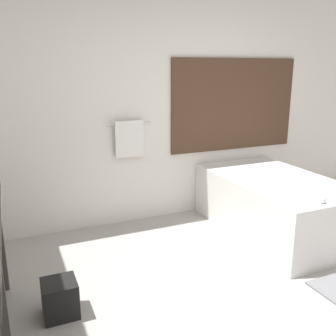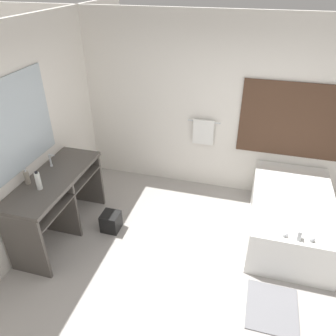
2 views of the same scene
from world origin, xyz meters
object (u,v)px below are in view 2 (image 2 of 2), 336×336
at_px(bathtub, 290,214).
at_px(water_bottle_1, 38,181).
at_px(waste_bin, 111,222).
at_px(soap_dispenser, 27,177).

height_order(bathtub, water_bottle_1, water_bottle_1).
height_order(water_bottle_1, waste_bin, water_bottle_1).
bearing_deg(soap_dispenser, bathtub, 17.61).
bearing_deg(bathtub, soap_dispenser, -162.39).
distance_m(bathtub, waste_bin, 2.44).
bearing_deg(soap_dispenser, waste_bin, 28.00).
relative_size(bathtub, waste_bin, 6.62).
xyz_separation_m(soap_dispenser, waste_bin, (0.81, 0.43, -0.87)).
height_order(soap_dispenser, waste_bin, soap_dispenser).
distance_m(water_bottle_1, waste_bin, 1.19).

